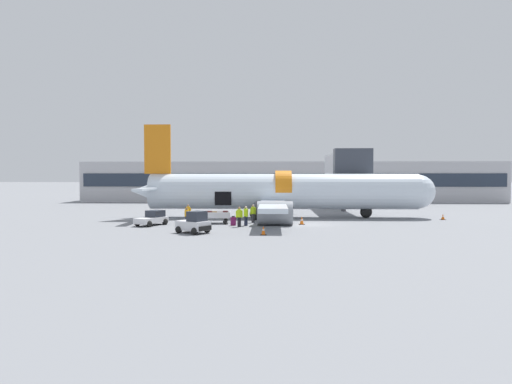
{
  "coord_description": "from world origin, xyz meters",
  "views": [
    {
      "loc": [
        -3.35,
        -41.86,
        4.52
      ],
      "look_at": [
        -4.9,
        3.6,
        2.83
      ],
      "focal_mm": 32.0,
      "sensor_mm": 36.0,
      "label": 1
    }
  ],
  "objects_px": {
    "ground_crew_loader_b": "(253,213)",
    "baggage_tug_lead": "(152,219)",
    "ground_crew_driver": "(188,212)",
    "suitcase_on_tarmac_upright": "(233,221)",
    "airplane": "(279,192)",
    "baggage_cart_loading": "(216,217)",
    "ground_crew_supervisor": "(187,216)",
    "ground_crew_helper": "(246,215)",
    "ground_crew_loader_a": "(239,216)",
    "baggage_tug_mid": "(194,224)"
  },
  "relations": [
    {
      "from": "baggage_cart_loading",
      "to": "suitcase_on_tarmac_upright",
      "type": "distance_m",
      "value": 2.58
    },
    {
      "from": "ground_crew_helper",
      "to": "ground_crew_driver",
      "type": "bearing_deg",
      "value": 147.5
    },
    {
      "from": "baggage_tug_lead",
      "to": "ground_crew_driver",
      "type": "relative_size",
      "value": 2.15
    },
    {
      "from": "ground_crew_loader_a",
      "to": "ground_crew_loader_b",
      "type": "relative_size",
      "value": 1.02
    },
    {
      "from": "ground_crew_loader_a",
      "to": "suitcase_on_tarmac_upright",
      "type": "distance_m",
      "value": 1.3
    },
    {
      "from": "suitcase_on_tarmac_upright",
      "to": "ground_crew_loader_b",
      "type": "bearing_deg",
      "value": 56.57
    },
    {
      "from": "ground_crew_driver",
      "to": "ground_crew_helper",
      "type": "bearing_deg",
      "value": -32.5
    },
    {
      "from": "baggage_tug_lead",
      "to": "ground_crew_supervisor",
      "type": "xyz_separation_m",
      "value": [
        2.96,
        0.73,
        0.23
      ]
    },
    {
      "from": "baggage_cart_loading",
      "to": "ground_crew_loader_a",
      "type": "relative_size",
      "value": 2.22
    },
    {
      "from": "airplane",
      "to": "baggage_tug_lead",
      "type": "relative_size",
      "value": 9.12
    },
    {
      "from": "baggage_tug_mid",
      "to": "suitcase_on_tarmac_upright",
      "type": "height_order",
      "value": "baggage_tug_mid"
    },
    {
      "from": "ground_crew_driver",
      "to": "ground_crew_supervisor",
      "type": "distance_m",
      "value": 2.99
    },
    {
      "from": "ground_crew_loader_b",
      "to": "ground_crew_driver",
      "type": "relative_size",
      "value": 1.05
    },
    {
      "from": "baggage_tug_lead",
      "to": "ground_crew_supervisor",
      "type": "bearing_deg",
      "value": 13.89
    },
    {
      "from": "baggage_tug_mid",
      "to": "ground_crew_helper",
      "type": "xyz_separation_m",
      "value": [
        3.74,
        5.33,
        0.19
      ]
    },
    {
      "from": "ground_crew_loader_b",
      "to": "suitcase_on_tarmac_upright",
      "type": "distance_m",
      "value": 3.1
    },
    {
      "from": "ground_crew_supervisor",
      "to": "suitcase_on_tarmac_upright",
      "type": "xyz_separation_m",
      "value": [
        4.33,
        -0.67,
        -0.44
      ]
    },
    {
      "from": "baggage_cart_loading",
      "to": "ground_crew_helper",
      "type": "xyz_separation_m",
      "value": [
        2.95,
        -1.93,
        0.32
      ]
    },
    {
      "from": "baggage_tug_lead",
      "to": "baggage_cart_loading",
      "type": "distance_m",
      "value": 5.8
    },
    {
      "from": "ground_crew_driver",
      "to": "suitcase_on_tarmac_upright",
      "type": "relative_size",
      "value": 1.91
    },
    {
      "from": "airplane",
      "to": "baggage_tug_lead",
      "type": "height_order",
      "value": "airplane"
    },
    {
      "from": "ground_crew_loader_a",
      "to": "baggage_tug_lead",
      "type": "bearing_deg",
      "value": 173.11
    },
    {
      "from": "ground_crew_driver",
      "to": "airplane",
      "type": "bearing_deg",
      "value": 24.31
    },
    {
      "from": "baggage_tug_lead",
      "to": "ground_crew_loader_b",
      "type": "xyz_separation_m",
      "value": [
        8.97,
        2.61,
        0.32
      ]
    },
    {
      "from": "ground_crew_loader_b",
      "to": "ground_crew_supervisor",
      "type": "xyz_separation_m",
      "value": [
        -6.01,
        -1.87,
        -0.09
      ]
    },
    {
      "from": "airplane",
      "to": "baggage_tug_lead",
      "type": "distance_m",
      "value": 14.08
    },
    {
      "from": "ground_crew_loader_b",
      "to": "ground_crew_helper",
      "type": "distance_m",
      "value": 2.71
    },
    {
      "from": "suitcase_on_tarmac_upright",
      "to": "airplane",
      "type": "bearing_deg",
      "value": 60.99
    },
    {
      "from": "baggage_tug_mid",
      "to": "ground_crew_driver",
      "type": "height_order",
      "value": "baggage_tug_mid"
    },
    {
      "from": "ground_crew_helper",
      "to": "airplane",
      "type": "bearing_deg",
      "value": 68.17
    },
    {
      "from": "ground_crew_loader_a",
      "to": "baggage_cart_loading",
      "type": "bearing_deg",
      "value": 130.45
    },
    {
      "from": "ground_crew_loader_b",
      "to": "ground_crew_helper",
      "type": "relative_size",
      "value": 0.99
    },
    {
      "from": "airplane",
      "to": "baggage_cart_loading",
      "type": "bearing_deg",
      "value": -135.94
    },
    {
      "from": "baggage_tug_lead",
      "to": "ground_crew_loader_a",
      "type": "height_order",
      "value": "ground_crew_loader_a"
    },
    {
      "from": "airplane",
      "to": "ground_crew_supervisor",
      "type": "distance_m",
      "value": 11.26
    },
    {
      "from": "ground_crew_loader_b",
      "to": "baggage_tug_lead",
      "type": "bearing_deg",
      "value": -163.8
    },
    {
      "from": "ground_crew_driver",
      "to": "suitcase_on_tarmac_upright",
      "type": "height_order",
      "value": "ground_crew_driver"
    },
    {
      "from": "ground_crew_loader_b",
      "to": "ground_crew_driver",
      "type": "height_order",
      "value": "ground_crew_loader_b"
    },
    {
      "from": "baggage_tug_lead",
      "to": "suitcase_on_tarmac_upright",
      "type": "relative_size",
      "value": 4.09
    },
    {
      "from": "baggage_cart_loading",
      "to": "ground_crew_loader_b",
      "type": "xyz_separation_m",
      "value": [
        3.49,
        0.73,
        0.3
      ]
    },
    {
      "from": "baggage_tug_lead",
      "to": "ground_crew_supervisor",
      "type": "height_order",
      "value": "ground_crew_supervisor"
    },
    {
      "from": "airplane",
      "to": "baggage_cart_loading",
      "type": "xyz_separation_m",
      "value": [
        -6.08,
        -5.88,
        -2.08
      ]
    },
    {
      "from": "ground_crew_driver",
      "to": "ground_crew_supervisor",
      "type": "bearing_deg",
      "value": -82.15
    },
    {
      "from": "airplane",
      "to": "ground_crew_driver",
      "type": "xyz_separation_m",
      "value": [
        -9.01,
        -4.07,
        -1.82
      ]
    },
    {
      "from": "ground_crew_driver",
      "to": "ground_crew_helper",
      "type": "xyz_separation_m",
      "value": [
        5.88,
        -3.74,
        0.05
      ]
    },
    {
      "from": "suitcase_on_tarmac_upright",
      "to": "ground_crew_loader_a",
      "type": "bearing_deg",
      "value": -59.05
    },
    {
      "from": "airplane",
      "to": "baggage_tug_lead",
      "type": "xyz_separation_m",
      "value": [
        -11.56,
        -7.76,
        -2.09
      ]
    },
    {
      "from": "baggage_cart_loading",
      "to": "ground_crew_loader_b",
      "type": "bearing_deg",
      "value": 11.76
    },
    {
      "from": "ground_crew_supervisor",
      "to": "ground_crew_helper",
      "type": "height_order",
      "value": "ground_crew_helper"
    },
    {
      "from": "baggage_tug_lead",
      "to": "ground_crew_driver",
      "type": "height_order",
      "value": "ground_crew_driver"
    }
  ]
}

